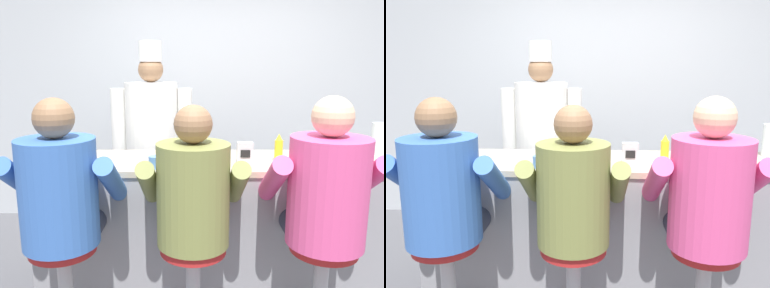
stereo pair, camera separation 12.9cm
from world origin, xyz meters
The scene contains 13 objects.
wall_back centered at (0.00, 1.81, 1.35)m, with size 10.00×0.06×2.70m.
diner_counter centered at (0.00, 0.33, 0.49)m, with size 2.66×0.66×0.98m.
ketchup_bottle_red centered at (0.65, 0.12, 1.09)m, with size 0.06×0.06×0.23m.
mustard_bottle_yellow centered at (0.36, 0.28, 1.08)m, with size 0.06×0.06×0.20m.
breakfast_plate centered at (-1.12, 0.28, 1.00)m, with size 0.23×0.23×0.05m.
cereal_bowl centered at (-0.35, 0.30, 1.01)m, with size 0.16×0.16×0.05m.
coffee_mug_white centered at (-0.95, 0.07, 1.03)m, with size 0.12×0.08×0.09m.
coffee_mug_blue centered at (-0.47, 0.10, 1.02)m, with size 0.14×0.09×0.08m.
napkin_dispenser_chrome centered at (0.12, 0.23, 1.06)m, with size 0.11×0.07×0.15m.
diner_seated_blue centered at (-0.98, -0.25, 0.90)m, with size 0.65×0.64×1.47m.
diner_seated_olive centered at (-0.23, -0.25, 0.88)m, with size 0.62×0.61×1.43m.
diner_seated_pink centered at (0.51, -0.25, 0.90)m, with size 0.66×0.65×1.48m.
cook_in_whites_near centered at (-0.60, 1.06, 1.02)m, with size 0.73×0.47×1.86m.
Camera 2 is at (-0.11, -2.26, 1.62)m, focal length 35.00 mm.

